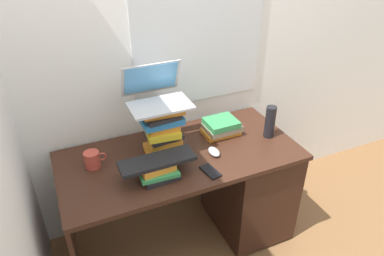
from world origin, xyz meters
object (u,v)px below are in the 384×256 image
(cell_phone, at_px, (210,171))
(keyboard, at_px, (157,161))
(book_stack_side, at_px, (221,127))
(laptop, at_px, (156,94))
(book_stack_tall, at_px, (162,129))
(computer_mouse, at_px, (214,152))
(book_stack_keyboard_riser, at_px, (158,170))
(mug, at_px, (93,159))
(water_bottle, at_px, (270,122))
(desk, at_px, (233,183))

(cell_phone, bearing_deg, keyboard, 153.53)
(book_stack_side, distance_m, laptop, 0.53)
(book_stack_tall, distance_m, computer_mouse, 0.35)
(book_stack_keyboard_riser, xyz_separation_m, keyboard, (0.00, -0.00, 0.06))
(cell_phone, bearing_deg, mug, 142.21)
(computer_mouse, bearing_deg, water_bottle, 5.17)
(computer_mouse, bearing_deg, cell_phone, -123.25)
(book_stack_side, height_order, water_bottle, water_bottle)
(keyboard, xyz_separation_m, mug, (-0.31, 0.24, -0.06))
(desk, height_order, cell_phone, cell_phone)
(laptop, distance_m, keyboard, 0.39)
(book_stack_keyboard_riser, relative_size, cell_phone, 1.63)
(book_stack_tall, height_order, book_stack_keyboard_riser, book_stack_tall)
(book_stack_tall, bearing_deg, book_stack_side, 5.47)
(book_stack_tall, relative_size, keyboard, 0.75)
(book_stack_tall, bearing_deg, cell_phone, -59.11)
(mug, relative_size, cell_phone, 0.94)
(desk, bearing_deg, mug, 172.40)
(computer_mouse, bearing_deg, mug, 165.94)
(book_stack_side, bearing_deg, water_bottle, -28.88)
(desk, bearing_deg, laptop, 161.67)
(book_stack_keyboard_riser, distance_m, keyboard, 0.06)
(computer_mouse, relative_size, mug, 0.81)
(book_stack_tall, distance_m, cell_phone, 0.38)
(book_stack_side, bearing_deg, keyboard, -154.81)
(keyboard, bearing_deg, mug, 142.53)
(keyboard, height_order, water_bottle, water_bottle)
(keyboard, distance_m, cell_phone, 0.31)
(desk, relative_size, cell_phone, 10.76)
(desk, distance_m, book_stack_tall, 0.69)
(desk, bearing_deg, computer_mouse, -163.20)
(book_stack_side, height_order, laptop, laptop)
(computer_mouse, bearing_deg, book_stack_side, 51.48)
(book_stack_side, distance_m, keyboard, 0.59)
(desk, xyz_separation_m, water_bottle, (0.23, -0.02, 0.44))
(book_stack_keyboard_riser, relative_size, book_stack_side, 0.91)
(book_stack_tall, distance_m, laptop, 0.21)
(laptop, relative_size, cell_phone, 2.59)
(book_stack_side, bearing_deg, laptop, 176.96)
(computer_mouse, height_order, cell_phone, computer_mouse)
(desk, xyz_separation_m, cell_phone, (-0.28, -0.21, 0.34))
(keyboard, height_order, computer_mouse, keyboard)
(book_stack_tall, xyz_separation_m, laptop, (-0.00, 0.06, 0.20))
(mug, bearing_deg, book_stack_side, 0.93)
(keyboard, bearing_deg, desk, 11.17)
(book_stack_tall, height_order, keyboard, book_stack_tall)
(book_stack_keyboard_riser, height_order, laptop, laptop)
(laptop, height_order, mug, laptop)
(book_stack_side, bearing_deg, book_stack_keyboard_riser, -154.93)
(laptop, relative_size, computer_mouse, 3.39)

